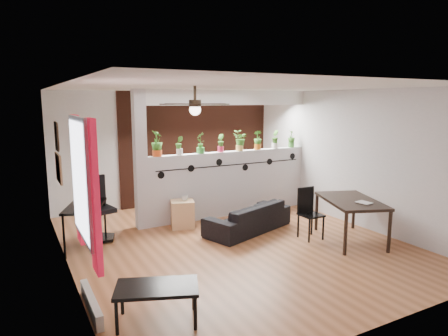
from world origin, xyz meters
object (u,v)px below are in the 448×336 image
cup (185,198)px  computer_desk (85,209)px  cube_shelf (182,214)px  office_chair (98,213)px  potted_plant_3 (221,142)px  potted_plant_4 (240,140)px  potted_plant_7 (291,138)px  folding_chair (308,208)px  potted_plant_6 (275,139)px  potted_plant_1 (179,145)px  dining_table (351,204)px  sofa (248,218)px  potted_plant_0 (157,143)px  potted_plant_5 (258,139)px  ceiling_fan (195,106)px  potted_plant_2 (201,142)px  coffee_table (157,290)px

cup → computer_desk: size_ratio=0.11×
cube_shelf → computer_desk: computer_desk is taller
office_chair → potted_plant_3: bearing=6.2°
potted_plant_4 → computer_desk: bearing=-169.8°
potted_plant_7 → folding_chair: bearing=-119.5°
potted_plant_6 → office_chair: size_ratio=0.37×
potted_plant_1 → cup: potted_plant_1 is taller
potted_plant_3 → dining_table: (1.25, -2.39, -0.90)m
sofa → potted_plant_0: bearing=-57.8°
potted_plant_1 → folding_chair: bearing=-49.6°
computer_desk → office_chair: size_ratio=1.03×
dining_table → potted_plant_7: bearing=77.0°
cube_shelf → dining_table: bearing=-25.1°
potted_plant_7 → folding_chair: 2.42m
potted_plant_4 → potted_plant_5: (0.45, -0.00, -0.01)m
potted_plant_1 → office_chair: 1.98m
potted_plant_3 → potted_plant_5: (0.90, -0.00, 0.02)m
ceiling_fan → potted_plant_1: ceiling_fan is taller
potted_plant_1 → potted_plant_4: bearing=0.0°
potted_plant_1 → dining_table: bearing=-47.9°
ceiling_fan → potted_plant_7: 3.73m
potted_plant_5 → cube_shelf: bearing=-169.9°
potted_plant_2 → potted_plant_3: bearing=0.0°
potted_plant_3 → computer_desk: (-2.80, -0.58, -0.89)m
ceiling_fan → office_chair: bearing=127.7°
potted_plant_0 → cup: potted_plant_0 is taller
computer_desk → ceiling_fan: bearing=-40.4°
potted_plant_4 → computer_desk: 3.43m
potted_plant_3 → computer_desk: size_ratio=0.33×
potted_plant_0 → potted_plant_2: bearing=-0.0°
potted_plant_5 → sofa: (-0.91, -1.10, -1.32)m
potted_plant_0 → folding_chair: size_ratio=0.55×
potted_plant_6 → potted_plant_4: bearing=180.0°
potted_plant_6 → potted_plant_7: bearing=0.0°
potted_plant_0 → dining_table: (2.61, -2.39, -0.96)m
cup → office_chair: 1.60m
potted_plant_0 → potted_plant_3: potted_plant_0 is taller
sofa → potted_plant_3: bearing=-109.0°
dining_table → coffee_table: bearing=-166.7°
office_chair → dining_table: size_ratio=0.71×
cube_shelf → coffee_table: 3.31m
folding_chair → coffee_table: folding_chair is taller
potted_plant_0 → potted_plant_5: 2.26m
cup → folding_chair: size_ratio=0.14×
potted_plant_4 → sofa: (-0.46, -1.10, -1.33)m
ceiling_fan → potted_plant_4: size_ratio=2.80×
potted_plant_6 → computer_desk: bearing=-172.0°
potted_plant_0 → coffee_table: size_ratio=0.48×
potted_plant_2 → computer_desk: 2.59m
potted_plant_2 → potted_plant_6: 1.81m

